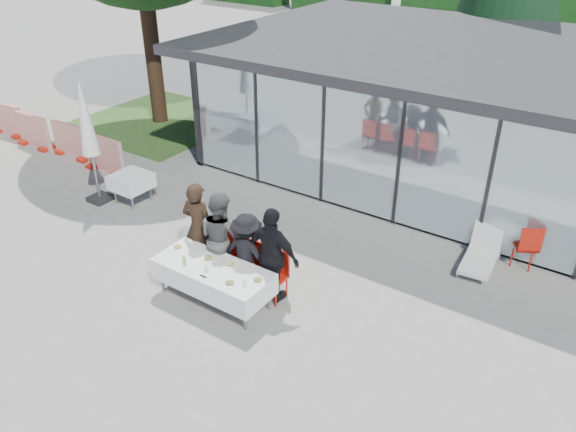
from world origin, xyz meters
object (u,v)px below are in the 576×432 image
object	(u,v)px
plate_a	(178,247)
plate_extra	(230,283)
diner_a	(199,227)
diner_chair_c	(251,262)
diner_c	(247,253)
dining_table	(213,276)
market_umbrella	(87,127)
plate_d	(258,280)
folded_eyeglasses	(203,276)
plate_c	(230,264)
diner_chair_d	(276,272)
juice_bottle	(184,260)
construction_barriers	(5,122)
diner_d	(273,256)
spare_table_left	(131,182)
diner_b	(221,237)
diner_chair_b	(225,252)
plate_b	(208,258)
spare_chair_b	(528,245)
diner_chair_a	(204,243)
lounger	(482,253)

from	to	relation	value
plate_a	plate_extra	world-z (taller)	same
diner_a	diner_chair_c	world-z (taller)	diner_a
diner_c	dining_table	bearing A→B (deg)	61.63
diner_a	market_umbrella	world-z (taller)	market_umbrella
dining_table	diner_c	xyz separation A→B (m)	(0.30, 0.65, 0.26)
dining_table	plate_d	xyz separation A→B (m)	(0.97, 0.09, 0.24)
dining_table	folded_eyeglasses	bearing A→B (deg)	-77.43
plate_c	diner_chair_c	bearing A→B (deg)	84.51
diner_chair_d	juice_bottle	distance (m)	1.70
plate_extra	construction_barriers	size ratio (longest dim) A/B	0.03
diner_chair_d	plate_d	world-z (taller)	diner_chair_d
dining_table	plate_a	xyz separation A→B (m)	(-0.95, 0.09, 0.24)
plate_d	folded_eyeglasses	xyz separation A→B (m)	(-0.89, -0.43, -0.02)
diner_d	juice_bottle	size ratio (longest dim) A/B	12.67
plate_d	juice_bottle	size ratio (longest dim) A/B	1.89
diner_d	spare_table_left	bearing A→B (deg)	-13.23
folded_eyeglasses	spare_table_left	size ratio (longest dim) A/B	0.16
diner_chair_c	diner_b	bearing A→B (deg)	-171.13
juice_bottle	plate_d	bearing A→B (deg)	11.66
diner_c	market_umbrella	xyz separation A→B (m)	(-5.28, 0.78, 1.15)
dining_table	diner_c	world-z (taller)	diner_c
diner_chair_c	construction_barriers	xyz separation A→B (m)	(-11.34, 2.02, -0.10)
diner_chair_b	plate_b	size ratio (longest dim) A/B	3.44
diner_chair_d	diner_chair_b	bearing A→B (deg)	180.00
diner_a	diner_d	size ratio (longest dim) A/B	1.00
plate_d	juice_bottle	xyz separation A→B (m)	(-1.46, -0.30, 0.05)
diner_d	spare_chair_b	world-z (taller)	diner_d
plate_d	plate_c	bearing A→B (deg)	171.08
dining_table	plate_extra	size ratio (longest dim) A/B	7.97
folded_eyeglasses	plate_c	bearing A→B (deg)	72.43
plate_extra	folded_eyeglasses	xyz separation A→B (m)	(-0.54, -0.09, -0.02)
diner_chair_a	plate_a	xyz separation A→B (m)	(-0.05, -0.66, 0.24)
diner_a	spare_table_left	world-z (taller)	diner_a
plate_extra	spare_chair_b	size ratio (longest dim) A/B	0.29
diner_chair_d	construction_barriers	bearing A→B (deg)	170.38
lounger	plate_b	bearing A→B (deg)	-135.70
diner_chair_d	plate_a	distance (m)	1.96
diner_chair_b	plate_extra	distance (m)	1.39
spare_chair_b	lounger	bearing A→B (deg)	-154.70
construction_barriers	diner_chair_d	bearing A→B (deg)	-9.62
diner_chair_b	market_umbrella	size ratio (longest dim) A/B	0.33
dining_table	spare_chair_b	distance (m)	6.27
construction_barriers	folded_eyeglasses	bearing A→B (deg)	-15.60
spare_chair_b	lounger	xyz separation A→B (m)	(-0.76, -0.36, -0.28)
juice_bottle	diner_c	bearing A→B (deg)	47.52
spare_chair_b	diner_chair_c	bearing A→B (deg)	-139.46
diner_chair_c	spare_chair_b	size ratio (longest dim) A/B	1.00
dining_table	market_umbrella	xyz separation A→B (m)	(-4.98, 1.43, 1.41)
plate_d	market_umbrella	xyz separation A→B (m)	(-5.95, 1.34, 1.17)
plate_c	folded_eyeglasses	size ratio (longest dim) A/B	2.03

